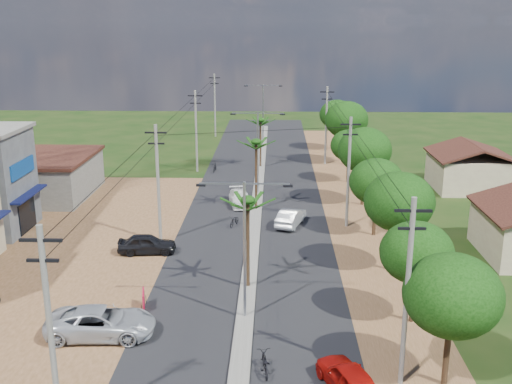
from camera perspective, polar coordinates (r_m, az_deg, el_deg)
ground at (r=34.46m, az=-1.05°, el=-11.98°), size 160.00×160.00×0.00m
road at (r=48.20m, az=-0.18°, el=-3.57°), size 12.00×110.00×0.04m
median at (r=51.02m, az=-0.06°, el=-2.36°), size 1.00×90.00×0.18m
dirt_lot_west at (r=44.83m, az=-20.16°, el=-6.15°), size 18.00×46.00×0.04m
dirt_shoulder_east at (r=48.68m, az=9.90°, el=-3.63°), size 5.00×90.00×0.03m
low_shed at (r=60.58m, az=-20.14°, el=1.45°), size 10.40×10.40×3.95m
house_east_far at (r=63.06m, az=19.71°, el=2.44°), size 7.60×7.50×4.60m
tree_east_a at (r=28.18m, az=18.21°, el=-9.34°), size 4.40×4.40×6.37m
tree_east_b at (r=33.60m, az=15.04°, el=-5.60°), size 4.00×4.00×5.83m
tree_east_c at (r=39.90m, az=13.48°, el=-0.91°), size 4.60×4.60×6.83m
tree_east_d at (r=46.60m, az=11.41°, el=0.98°), size 4.20×4.20×6.13m
tree_east_e at (r=54.15m, az=10.31°, el=3.94°), size 4.80×4.80×7.14m
tree_east_f at (r=62.10m, az=8.85°, el=4.41°), size 3.80×3.80×5.52m
tree_east_g at (r=69.75m, az=8.61°, el=6.81°), size 5.00×5.00×7.38m
tree_east_h at (r=77.66m, az=7.70°, el=7.33°), size 4.40×4.40×6.52m
palm_median_near at (r=36.03m, az=-0.78°, el=-1.16°), size 2.00×2.00×6.15m
palm_median_mid at (r=51.45m, az=0.01°, el=4.49°), size 2.00×2.00×6.55m
palm_median_far at (r=67.30m, az=0.44°, el=6.68°), size 2.00×2.00×5.85m
streetlight_near at (r=32.49m, az=-1.09°, el=-4.51°), size 5.10×0.18×8.00m
streetlight_mid at (r=56.57m, az=0.17°, el=4.40°), size 5.10×0.18×8.00m
streetlight_far at (r=81.21m, az=0.68°, el=7.95°), size 5.10×0.18×8.00m
utility_pole_w_a at (r=24.89m, az=-19.02°, el=-12.24°), size 1.60×0.24×9.00m
utility_pole_w_b at (r=44.73m, az=-9.31°, el=1.01°), size 1.60×0.24×9.00m
utility_pole_w_c at (r=65.95m, az=-5.73°, el=5.96°), size 1.60×0.24×9.00m
utility_pole_w_d at (r=86.58m, az=-3.94°, el=8.40°), size 1.60×0.24×9.00m
utility_pole_e_a at (r=27.57m, az=14.22°, el=-8.97°), size 1.60×0.24×9.00m
utility_pole_e_b at (r=48.14m, az=8.83°, el=2.10°), size 1.60×0.24×9.00m
utility_pole_e_c at (r=69.59m, az=6.70°, el=6.46°), size 1.60×0.24×9.00m
car_red_near at (r=28.38m, az=8.83°, el=-17.19°), size 3.09×4.56×1.44m
car_silver_mid at (r=48.96m, az=3.33°, el=-2.44°), size 2.73×4.52×1.41m
car_white_far at (r=54.30m, az=-1.52°, el=-0.62°), size 2.56×4.63×1.27m
car_parked_silver at (r=33.38m, az=-14.52°, el=-11.98°), size 5.81×2.86×1.59m
car_parked_dark at (r=43.84m, az=-10.34°, el=-4.92°), size 4.26×2.01×1.41m
moto_rider_east at (r=29.53m, az=0.83°, el=-16.05°), size 0.91×1.96×0.99m
moto_rider_west_a at (r=48.83m, az=-2.06°, el=-2.78°), size 1.09×1.82×0.90m
moto_rider_west_b at (r=66.41m, az=-3.93°, el=2.33°), size 0.63×1.73×1.02m
roadside_sign at (r=35.83m, az=-10.66°, el=-10.11°), size 0.36×1.36×1.14m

